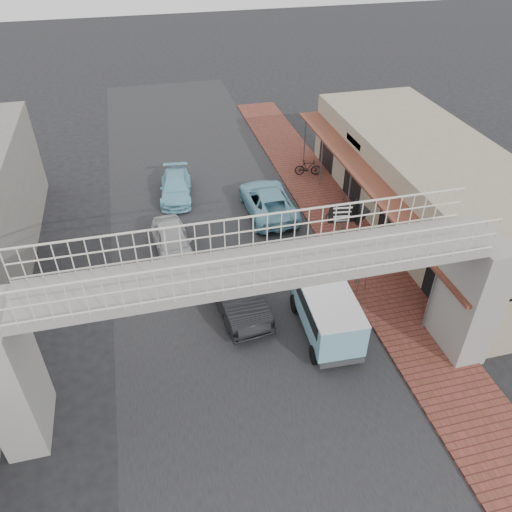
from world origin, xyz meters
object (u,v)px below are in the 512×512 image
angkot_far (176,187)px  street_clock (363,244)px  white_hatchback (173,242)px  motorcycle_near (338,210)px  arrow_sign (361,213)px  dark_sedan (235,290)px  angkot_curb (268,201)px  angkot_van (327,309)px  motorcycle_far (308,168)px

angkot_far → street_clock: bearing=-49.2°
white_hatchback → angkot_far: (0.76, 5.41, -0.10)m
motorcycle_near → arrow_sign: arrow_sign is taller
dark_sedan → angkot_curb: bearing=58.1°
dark_sedan → white_hatchback: bearing=109.9°
angkot_van → motorcycle_far: angkot_van is taller
dark_sedan → street_clock: 5.55m
angkot_curb → angkot_van: bearing=88.4°
motorcycle_near → motorcycle_far: motorcycle_far is taller
angkot_van → motorcycle_near: size_ratio=2.49×
motorcycle_near → angkot_curb: bearing=45.5°
dark_sedan → motorcycle_far: bearing=50.5°
angkot_curb → angkot_far: size_ratio=1.24×
white_hatchback → dark_sedan: dark_sedan is taller
white_hatchback → arrow_sign: bearing=-22.9°
motorcycle_far → street_clock: (-1.32, -10.52, 1.85)m
angkot_far → street_clock: (6.63, -9.97, 1.83)m
angkot_far → motorcycle_near: size_ratio=2.43×
white_hatchback → motorcycle_far: bearing=30.0°
angkot_van → street_clock: bearing=46.3°
dark_sedan → angkot_van: 3.96m
angkot_van → street_clock: 3.30m
angkot_van → arrow_sign: size_ratio=1.29×
angkot_curb → arrow_sign: 6.29m
white_hatchback → motorcycle_far: white_hatchback is taller
angkot_far → motorcycle_far: bearing=11.1°
white_hatchback → motorcycle_near: bearing=2.2°
dark_sedan → angkot_curb: 7.52m
white_hatchback → dark_sedan: size_ratio=0.84×
angkot_curb → arrow_sign: arrow_sign is taller
angkot_van → motorcycle_far: (3.56, 12.65, -0.70)m
dark_sedan → angkot_van: (3.06, -2.47, 0.48)m
angkot_far → motorcycle_near: angkot_far is taller
angkot_far → angkot_van: angkot_van is taller
white_hatchback → motorcycle_near: size_ratio=2.42×
angkot_far → motorcycle_far: angkot_far is taller
angkot_curb → street_clock: street_clock is taller
dark_sedan → street_clock: bearing=-10.2°
dark_sedan → motorcycle_far: dark_sedan is taller
angkot_van → motorcycle_near: (3.55, 7.69, -0.73)m
angkot_far → arrow_sign: bearing=-40.7°
street_clock → angkot_curb: bearing=82.4°
dark_sedan → motorcycle_near: dark_sedan is taller
motorcycle_near → arrow_sign: 4.35m
angkot_curb → motorcycle_far: size_ratio=3.19×
angkot_curb → motorcycle_far: (3.39, 3.39, -0.13)m
angkot_far → arrow_sign: 11.14m
white_hatchback → street_clock: size_ratio=1.45×
angkot_van → arrow_sign: arrow_sign is taller
angkot_far → white_hatchback: bearing=-90.8°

